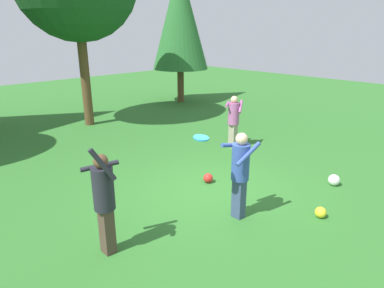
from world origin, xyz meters
TOP-DOWN VIEW (x-y plane):
  - ground_plane at (0.00, 0.00)m, footprint 40.00×40.00m
  - person_thrower at (-2.87, -0.28)m, footprint 0.64×0.63m
  - person_catcher at (-0.43, -1.08)m, footprint 0.66×0.58m
  - person_bystander at (2.72, 1.66)m, footprint 0.72×0.70m
  - frisbee at (-1.32, -0.90)m, footprint 0.28×0.28m
  - ball_red at (0.30, 0.43)m, footprint 0.23×0.23m
  - ball_yellow at (0.71, -2.23)m, footprint 0.22×0.22m
  - ball_white at (2.33, -1.76)m, footprint 0.27×0.27m
  - tree_far_right at (6.33, 8.04)m, footprint 2.71×2.71m

SIDE VIEW (x-z plane):
  - ground_plane at x=0.00m, z-range 0.00..0.00m
  - ball_yellow at x=0.71m, z-range 0.00..0.22m
  - ball_red at x=0.30m, z-range 0.00..0.23m
  - ball_white at x=2.33m, z-range 0.00..0.27m
  - person_bystander at x=2.72m, z-range 0.15..1.78m
  - person_catcher at x=-0.43m, z-range 0.16..1.90m
  - person_thrower at x=-2.87m, z-range 0.08..2.01m
  - frisbee at x=-1.32m, z-range 1.77..1.83m
  - tree_far_right at x=6.33m, z-range 0.80..7.27m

